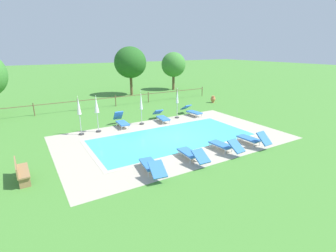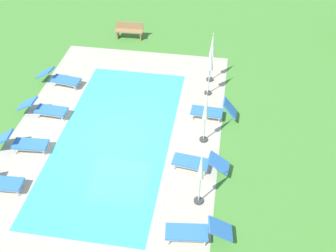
# 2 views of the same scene
# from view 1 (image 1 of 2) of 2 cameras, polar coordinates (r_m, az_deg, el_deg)

# --- Properties ---
(ground_plane) EXTENTS (160.00, 160.00, 0.00)m
(ground_plane) POSITION_cam_1_polar(r_m,az_deg,el_deg) (15.19, 1.07, -2.62)
(ground_plane) COLOR #478433
(pool_deck_paving) EXTENTS (13.34, 8.22, 0.01)m
(pool_deck_paving) POSITION_cam_1_polar(r_m,az_deg,el_deg) (15.19, 1.07, -2.61)
(pool_deck_paving) COLOR #B2A893
(pool_deck_paving) RESTS_ON ground
(swimming_pool_water) EXTENTS (9.49, 4.37, 0.01)m
(swimming_pool_water) POSITION_cam_1_polar(r_m,az_deg,el_deg) (15.19, 1.07, -2.61)
(swimming_pool_water) COLOR #42CCD6
(swimming_pool_water) RESTS_ON ground
(pool_coping_rim) EXTENTS (9.97, 4.85, 0.01)m
(pool_coping_rim) POSITION_cam_1_polar(r_m,az_deg,el_deg) (15.19, 1.07, -2.59)
(pool_coping_rim) COLOR #C0B59F
(pool_coping_rim) RESTS_ON ground
(sun_lounger_north_near_steps) EXTENTS (0.69, 1.89, 0.98)m
(sun_lounger_north_near_steps) POSITION_cam_1_polar(r_m,az_deg,el_deg) (17.49, -10.55, 1.14)
(sun_lounger_north_near_steps) COLOR #3370BC
(sun_lounger_north_near_steps) RESTS_ON ground
(sun_lounger_north_mid) EXTENTS (0.87, 2.11, 0.76)m
(sun_lounger_north_mid) POSITION_cam_1_polar(r_m,az_deg,el_deg) (10.90, -3.73, -8.98)
(sun_lounger_north_mid) COLOR #3370BC
(sun_lounger_north_mid) RESTS_ON ground
(sun_lounger_north_far) EXTENTS (0.75, 2.06, 0.81)m
(sun_lounger_north_far) POSITION_cam_1_polar(r_m,az_deg,el_deg) (13.36, 12.85, -4.25)
(sun_lounger_north_far) COLOR #3370BC
(sun_lounger_north_far) RESTS_ON ground
(sun_lounger_north_end) EXTENTS (0.71, 1.98, 0.90)m
(sun_lounger_north_end) POSITION_cam_1_polar(r_m,az_deg,el_deg) (14.67, 18.75, -2.73)
(sun_lounger_north_end) COLOR #3370BC
(sun_lounger_north_end) RESTS_ON ground
(sun_lounger_south_near_corner) EXTENTS (0.84, 2.09, 0.79)m
(sun_lounger_south_near_corner) POSITION_cam_1_polar(r_m,az_deg,el_deg) (18.45, -1.48, 2.19)
(sun_lounger_south_near_corner) COLOR #3370BC
(sun_lounger_south_near_corner) RESTS_ON ground
(sun_lounger_south_mid) EXTENTS (0.70, 2.09, 0.74)m
(sun_lounger_south_mid) POSITION_cam_1_polar(r_m,az_deg,el_deg) (12.10, 5.44, -6.27)
(sun_lounger_south_mid) COLOR #3370BC
(sun_lounger_south_mid) RESTS_ON ground
(sun_lounger_south_far) EXTENTS (0.84, 2.09, 0.79)m
(sun_lounger_south_far) POSITION_cam_1_polar(r_m,az_deg,el_deg) (20.18, 5.43, 3.43)
(sun_lounger_south_far) COLOR #3370BC
(sun_lounger_south_far) RESTS_ON ground
(patio_umbrella_closed_row_west) EXTENTS (0.32, 0.32, 2.44)m
(patio_umbrella_closed_row_west) POSITION_cam_1_polar(r_m,az_deg,el_deg) (16.14, -19.59, 3.59)
(patio_umbrella_closed_row_west) COLOR #383838
(patio_umbrella_closed_row_west) RESTS_ON ground
(patio_umbrella_closed_row_mid_west) EXTENTS (0.32, 0.32, 2.37)m
(patio_umbrella_closed_row_mid_west) POSITION_cam_1_polar(r_m,az_deg,el_deg) (16.37, -15.93, 4.12)
(patio_umbrella_closed_row_mid_west) COLOR #383838
(patio_umbrella_closed_row_mid_west) RESTS_ON ground
(patio_umbrella_closed_row_centre) EXTENTS (0.32, 0.32, 2.32)m
(patio_umbrella_closed_row_centre) POSITION_cam_1_polar(r_m,az_deg,el_deg) (19.08, 2.11, 6.00)
(patio_umbrella_closed_row_centre) COLOR #383838
(patio_umbrella_closed_row_centre) RESTS_ON ground
(patio_umbrella_closed_row_mid_east) EXTENTS (0.32, 0.32, 2.40)m
(patio_umbrella_closed_row_mid_east) POSITION_cam_1_polar(r_m,az_deg,el_deg) (17.52, -6.12, 4.99)
(patio_umbrella_closed_row_mid_east) COLOR #383838
(patio_umbrella_closed_row_mid_east) RESTS_ON ground
(wooden_bench_lawn_side) EXTENTS (0.49, 1.51, 0.87)m
(wooden_bench_lawn_side) POSITION_cam_1_polar(r_m,az_deg,el_deg) (11.83, -30.48, -8.74)
(wooden_bench_lawn_side) COLOR #937047
(wooden_bench_lawn_side) RESTS_ON ground
(terracotta_urn_near_fence) EXTENTS (0.46, 0.46, 0.66)m
(terracotta_urn_near_fence) POSITION_cam_1_polar(r_m,az_deg,el_deg) (25.25, 10.18, 6.04)
(terracotta_urn_near_fence) COLOR #C67547
(terracotta_urn_near_fence) RESTS_ON ground
(perimeter_fence) EXTENTS (20.30, 0.08, 1.05)m
(perimeter_fence) POSITION_cam_1_polar(r_m,az_deg,el_deg) (23.72, -11.84, 6.05)
(perimeter_fence) COLOR brown
(perimeter_fence) RESTS_ON ground
(tree_west_mid) EXTENTS (3.04, 3.04, 4.70)m
(tree_west_mid) POSITION_cam_1_polar(r_m,az_deg,el_deg) (32.60, 1.26, 13.76)
(tree_west_mid) COLOR brown
(tree_west_mid) RESTS_ON ground
(tree_centre) EXTENTS (3.55, 3.55, 5.35)m
(tree_centre) POSITION_cam_1_polar(r_m,az_deg,el_deg) (29.05, -8.57, 14.08)
(tree_centre) COLOR brown
(tree_centre) RESTS_ON ground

